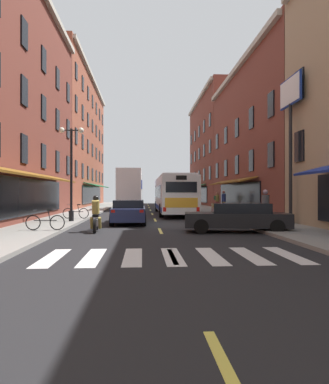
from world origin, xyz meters
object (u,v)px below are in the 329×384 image
(transit_bus, at_px, (173,194))
(pedestrian_near, at_px, (217,201))
(bicycle_near, at_px, (45,222))
(bicycle_mid, at_px, (76,213))
(sedan_near, at_px, (129,211))
(box_truck, at_px, (130,190))
(pedestrian_mid, at_px, (224,201))
(pedestrian_far, at_px, (265,208))
(billboard_sign, at_px, (290,114))
(street_lamp_twin, at_px, (71,169))
(sedan_mid, at_px, (237,217))
(motorcycle_rider, at_px, (96,216))

(transit_bus, relative_size, pedestrian_near, 7.39)
(bicycle_near, bearing_deg, bicycle_mid, 89.98)
(sedan_near, bearing_deg, box_truck, 91.73)
(pedestrian_mid, distance_m, pedestrian_far, 12.94)
(pedestrian_mid, bearing_deg, billboard_sign, -179.20)
(transit_bus, relative_size, street_lamp_twin, 2.30)
(sedan_near, distance_m, street_lamp_twin, 4.15)
(pedestrian_far, bearing_deg, billboard_sign, 127.75)
(billboard_sign, xyz_separation_m, sedan_near, (-8.64, 2.16, -5.27))
(sedan_near, bearing_deg, sedan_mid, -43.13)
(motorcycle_rider, height_order, street_lamp_twin, street_lamp_twin)
(street_lamp_twin, bearing_deg, pedestrian_far, -22.33)
(box_truck, bearing_deg, motorcycle_rider, -92.44)
(box_truck, relative_size, bicycle_mid, 4.41)
(pedestrian_mid, bearing_deg, box_truck, 44.01)
(pedestrian_near, bearing_deg, sedan_mid, -3.03)
(bicycle_near, height_order, pedestrian_mid, pedestrian_mid)
(motorcycle_rider, relative_size, bicycle_near, 1.21)
(bicycle_mid, distance_m, pedestrian_far, 11.90)
(bicycle_mid, xyz_separation_m, street_lamp_twin, (0.13, -2.08, 2.64))
(sedan_mid, bearing_deg, motorcycle_rider, 174.44)
(transit_bus, xyz_separation_m, bicycle_mid, (-6.80, -6.26, -1.14))
(box_truck, height_order, street_lamp_twin, street_lamp_twin)
(box_truck, relative_size, pedestrian_mid, 4.13)
(transit_bus, bearing_deg, pedestrian_near, 39.41)
(motorcycle_rider, height_order, bicycle_near, motorcycle_rider)
(sedan_near, relative_size, motorcycle_rider, 2.32)
(sedan_mid, distance_m, motorcycle_rider, 6.45)
(sedan_near, bearing_deg, bicycle_near, -126.64)
(bicycle_near, xyz_separation_m, pedestrian_far, (10.15, 0.83, 0.56))
(sedan_mid, height_order, bicycle_near, sedan_mid)
(pedestrian_near, bearing_deg, sedan_near, -26.24)
(transit_bus, height_order, motorcycle_rider, transit_bus)
(pedestrian_near, bearing_deg, transit_bus, -44.36)
(pedestrian_near, xyz_separation_m, pedestrian_mid, (-0.13, -3.25, 0.05))
(transit_bus, xyz_separation_m, box_truck, (-3.82, 7.81, 0.47))
(sedan_near, relative_size, bicycle_near, 2.80)
(motorcycle_rider, xyz_separation_m, pedestrian_mid, (9.06, 13.15, 0.37))
(sedan_mid, xyz_separation_m, street_lamp_twin, (-8.40, 4.98, 2.47))
(sedan_near, xyz_separation_m, pedestrian_far, (6.66, -3.86, 0.36))
(billboard_sign, height_order, sedan_mid, billboard_sign)
(bicycle_near, bearing_deg, motorcycle_rider, 15.27)
(pedestrian_near, bearing_deg, bicycle_mid, -42.39)
(billboard_sign, bearing_deg, sedan_mid, -144.40)
(bicycle_mid, distance_m, pedestrian_mid, 13.05)
(transit_bus, xyz_separation_m, street_lamp_twin, (-6.67, -8.34, 1.50))
(billboard_sign, relative_size, transit_bus, 0.63)
(transit_bus, bearing_deg, sedan_mid, -82.62)
(pedestrian_far, height_order, street_lamp_twin, street_lamp_twin)
(bicycle_mid, height_order, pedestrian_far, pedestrian_far)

